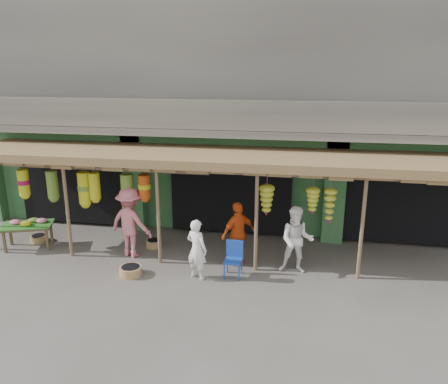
% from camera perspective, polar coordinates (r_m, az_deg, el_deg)
% --- Properties ---
extents(ground, '(80.00, 80.00, 0.00)m').
position_cam_1_polar(ground, '(11.55, -0.81, -9.31)').
color(ground, '#514C47').
rests_on(ground, ground).
extents(building, '(16.40, 6.80, 7.00)m').
position_cam_1_polar(building, '(15.31, 2.58, 10.21)').
color(building, gray).
rests_on(building, ground).
extents(awning, '(14.00, 2.70, 2.79)m').
position_cam_1_polar(awning, '(11.49, -0.92, 4.16)').
color(awning, brown).
rests_on(awning, ground).
extents(flower_table, '(1.53, 1.19, 0.81)m').
position_cam_1_polar(flower_table, '(13.47, -24.25, -4.00)').
color(flower_table, brown).
rests_on(flower_table, ground).
extents(blue_chair, '(0.44, 0.45, 0.88)m').
position_cam_1_polar(blue_chair, '(10.75, 1.29, -8.45)').
color(blue_chair, '#1A45AA').
rests_on(blue_chair, ground).
extents(basket_left, '(0.58, 0.58, 0.20)m').
position_cam_1_polar(basket_left, '(13.96, -23.04, -5.59)').
color(basket_left, olive).
rests_on(basket_left, ground).
extents(basket_mid, '(0.64, 0.64, 0.22)m').
position_cam_1_polar(basket_mid, '(11.16, -12.09, -10.03)').
color(basket_mid, olive).
rests_on(basket_mid, ground).
extents(basket_right, '(0.57, 0.57, 0.20)m').
position_cam_1_polar(basket_right, '(12.67, -9.14, -6.63)').
color(basket_right, olive).
rests_on(basket_right, ground).
extents(person_front, '(0.65, 0.55, 1.50)m').
position_cam_1_polar(person_front, '(10.54, -3.57, -7.47)').
color(person_front, white).
rests_on(person_front, ground).
extents(person_right, '(0.83, 0.65, 1.71)m').
position_cam_1_polar(person_right, '(10.92, 9.48, -6.22)').
color(person_right, white).
rests_on(person_right, ground).
extents(person_vendor, '(1.00, 0.98, 1.68)m').
position_cam_1_polar(person_vendor, '(11.20, 1.87, -5.46)').
color(person_vendor, '#DC4D14').
rests_on(person_vendor, ground).
extents(person_shopper, '(1.39, 1.03, 1.91)m').
position_cam_1_polar(person_shopper, '(11.90, -12.10, -3.89)').
color(person_shopper, '#D06E76').
rests_on(person_shopper, ground).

